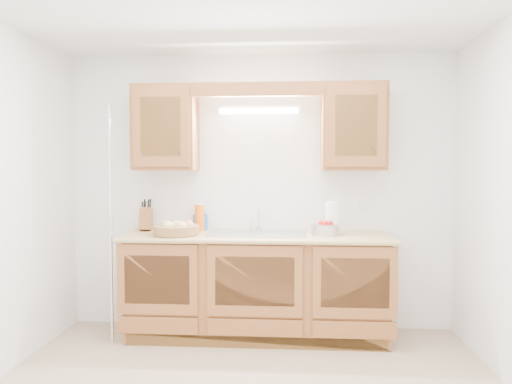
# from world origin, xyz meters

# --- Properties ---
(room) EXTENTS (3.52, 3.50, 2.50)m
(room) POSITION_xyz_m (0.00, 0.00, 1.25)
(room) COLOR tan
(room) RESTS_ON ground
(base_cabinets) EXTENTS (2.20, 0.60, 0.86)m
(base_cabinets) POSITION_xyz_m (0.00, 1.20, 0.44)
(base_cabinets) COLOR #9A582D
(base_cabinets) RESTS_ON ground
(countertop) EXTENTS (2.30, 0.63, 0.04)m
(countertop) POSITION_xyz_m (0.00, 1.19, 0.88)
(countertop) COLOR tan
(countertop) RESTS_ON base_cabinets
(upper_cabinet_left) EXTENTS (0.55, 0.33, 0.75)m
(upper_cabinet_left) POSITION_xyz_m (-0.83, 1.33, 1.83)
(upper_cabinet_left) COLOR #9A582D
(upper_cabinet_left) RESTS_ON room
(upper_cabinet_right) EXTENTS (0.55, 0.33, 0.75)m
(upper_cabinet_right) POSITION_xyz_m (0.83, 1.33, 1.83)
(upper_cabinet_right) COLOR #9A582D
(upper_cabinet_right) RESTS_ON room
(valance) EXTENTS (2.20, 0.05, 0.12)m
(valance) POSITION_xyz_m (0.00, 1.19, 2.14)
(valance) COLOR #9A582D
(valance) RESTS_ON room
(fluorescent_fixture) EXTENTS (0.76, 0.08, 0.08)m
(fluorescent_fixture) POSITION_xyz_m (0.00, 1.42, 2.00)
(fluorescent_fixture) COLOR white
(fluorescent_fixture) RESTS_ON room
(sink) EXTENTS (0.84, 0.46, 0.36)m
(sink) POSITION_xyz_m (0.00, 1.21, 0.83)
(sink) COLOR #9E9EA3
(sink) RESTS_ON countertop
(wire_shelf_pole) EXTENTS (0.03, 0.03, 2.00)m
(wire_shelf_pole) POSITION_xyz_m (-1.20, 0.94, 1.00)
(wire_shelf_pole) COLOR silver
(wire_shelf_pole) RESTS_ON ground
(outlet_plate) EXTENTS (0.08, 0.01, 0.12)m
(outlet_plate) POSITION_xyz_m (0.95, 1.49, 1.15)
(outlet_plate) COLOR white
(outlet_plate) RESTS_ON room
(fruit_basket) EXTENTS (0.45, 0.45, 0.12)m
(fruit_basket) POSITION_xyz_m (-0.69, 1.09, 0.95)
(fruit_basket) COLOR #B37F48
(fruit_basket) RESTS_ON countertop
(knife_block) EXTENTS (0.12, 0.18, 0.30)m
(knife_block) POSITION_xyz_m (-1.03, 1.37, 1.01)
(knife_block) COLOR #9A582D
(knife_block) RESTS_ON countertop
(orange_canister) EXTENTS (0.08, 0.08, 0.25)m
(orange_canister) POSITION_xyz_m (-0.54, 1.38, 1.03)
(orange_canister) COLOR orange
(orange_canister) RESTS_ON countertop
(soap_bottle) EXTENTS (0.13, 0.13, 0.22)m
(soap_bottle) POSITION_xyz_m (-0.54, 1.42, 1.01)
(soap_bottle) COLOR blue
(soap_bottle) RESTS_ON countertop
(sponge) EXTENTS (0.11, 0.08, 0.02)m
(sponge) POSITION_xyz_m (0.54, 1.44, 0.91)
(sponge) COLOR #CC333F
(sponge) RESTS_ON countertop
(paper_towel) EXTENTS (0.16, 0.16, 0.33)m
(paper_towel) POSITION_xyz_m (0.65, 1.25, 1.04)
(paper_towel) COLOR silver
(paper_towel) RESTS_ON countertop
(apple_bowl) EXTENTS (0.30, 0.30, 0.13)m
(apple_bowl) POSITION_xyz_m (0.58, 1.19, 0.95)
(apple_bowl) COLOR silver
(apple_bowl) RESTS_ON countertop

